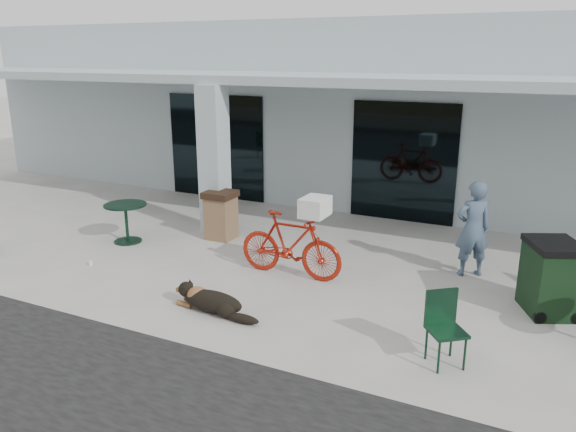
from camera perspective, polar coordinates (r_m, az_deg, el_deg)
The scene contains 15 objects.
ground at distance 9.63m, azimuth -7.20°, elevation -6.66°, with size 80.00×80.00×0.00m, color beige.
building at distance 16.70m, azimuth 8.86°, elevation 10.96°, with size 22.00×7.00×4.50m, color #ABBDC2.
storefront_glass_left at distance 14.99m, azimuth -7.31°, elevation 6.97°, with size 2.80×0.06×2.70m, color black.
storefront_glass_right at distance 12.97m, azimuth 11.62°, elevation 5.34°, with size 2.40×0.06×2.70m, color black.
column at distance 11.83m, azimuth -7.51°, elevation 5.54°, with size 0.50×0.50×3.12m, color #ABBDC2.
overhang at distance 12.05m, azimuth 1.85°, elevation 13.77°, with size 22.00×2.80×0.18m, color #ABBDC2.
bicycle at distance 9.61m, azimuth 0.24°, elevation -2.94°, with size 0.53×1.89×1.14m, color #A31D0D.
laundry_basket at distance 9.22m, azimuth 2.76°, elevation 0.93°, with size 0.54×0.40×0.32m, color white.
dog at distance 8.50m, azimuth -7.66°, elevation -8.49°, with size 1.14×0.38×0.38m, color black, non-canonical shape.
cup_near_dog at distance 10.87m, azimuth -19.43°, elevation -4.53°, with size 0.07×0.07×0.09m, color white.
cafe_table_near at distance 11.86m, azimuth -16.08°, elevation -0.70°, with size 0.85×0.85×0.80m, color black, non-canonical shape.
cafe_chair_far_a at distance 7.25m, azimuth 15.83°, elevation -11.13°, with size 0.42×0.46×0.93m, color black, non-canonical shape.
person at distance 10.08m, azimuth 18.26°, elevation -1.25°, with size 0.61×0.40×1.68m, color #435971.
trash_receptacle at distance 11.68m, azimuth -6.83°, elevation 0.11°, with size 0.59×0.59×1.01m, color brown, non-canonical shape.
wheeled_bin at distance 9.15m, azimuth 25.13°, elevation -5.68°, with size 0.68×0.86×1.10m, color black, non-canonical shape.
Camera 1 is at (4.93, -7.39, 3.72)m, focal length 35.00 mm.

